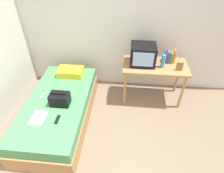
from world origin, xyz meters
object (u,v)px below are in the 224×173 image
Objects in this scene: remote_dark at (57,119)px; remote_silver at (42,96)px; magazine at (38,118)px; water_bottle at (163,61)px; bed at (59,110)px; picture_frame at (179,66)px; tv at (143,55)px; desk at (155,69)px; book_row at (170,57)px; pillow at (70,72)px; handbag at (60,99)px.

remote_dark is 1.08× the size of remote_silver.
magazine is 2.01× the size of remote_silver.
water_bottle reaches higher than remote_silver.
bed is 0.37m from remote_silver.
remote_silver is (-2.28, -0.59, -0.36)m from picture_frame.
tv reaches higher than magazine.
remote_dark is at bearing -140.96° from desk.
desk is 2.14m from magazine.
tv is at bearing 173.23° from desk.
water_bottle reaches higher than remote_dark.
tv is 2.78× the size of picture_frame.
tv is at bearing -167.69° from book_row.
magazine is (-0.14, -0.41, 0.25)m from bed.
book_row is at bearing 33.20° from magazine.
pillow reaches higher than bed.
picture_frame reaches higher than magazine.
magazine is (-0.24, -0.33, -0.10)m from handbag.
handbag is at bearing 53.84° from magazine.
tv is at bearing 44.83° from remote_dark.
handbag is at bearing -150.83° from book_row.
desk reaches higher than remote_dark.
picture_frame reaches higher than pillow.
book_row is 1.88m from pillow.
pillow reaches higher than remote_dark.
pillow is at bearing 94.16° from handbag.
tv is 0.52m from book_row.
tv is at bearing 165.30° from picture_frame.
pillow is at bearing 65.54° from remote_silver.
picture_frame reaches higher than remote_silver.
remote_silver is at bearing 159.94° from handbag.
tv is at bearing 34.59° from handbag.
remote_dark is at bearing -80.82° from handbag.
tv is 1.61m from handbag.
bed is 4.55× the size of tv.
pillow is at bearing 95.65° from remote_dark.
desk is 1.59m from pillow.
desk is at bearing 20.95° from remote_silver.
remote_dark is (0.16, -0.42, 0.26)m from bed.
book_row is at bearing 25.85° from bed.
handbag reaches higher than magazine.
tv is 1.87m from remote_silver.
handbag is at bearing -39.28° from bed.
remote_dark reaches higher than magazine.
handbag reaches higher than remote_dark.
tv is at bearing 38.54° from magazine.
picture_frame is (0.13, -0.27, -0.03)m from book_row.
remote_silver is (-0.26, 0.05, 0.26)m from bed.
picture_frame is 1.02× the size of remote_dark.
desk is 8.06× the size of remote_silver.
water_bottle reaches higher than pillow.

